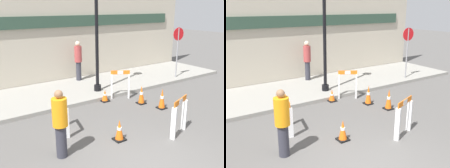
{
  "view_description": "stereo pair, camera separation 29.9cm",
  "coord_description": "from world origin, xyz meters",
  "views": [
    {
      "loc": [
        -3.39,
        -3.36,
        3.45
      ],
      "look_at": [
        1.35,
        3.37,
        1.0
      ],
      "focal_mm": 42.0,
      "sensor_mm": 36.0,
      "label": 1
    },
    {
      "loc": [
        -3.14,
        -3.53,
        3.45
      ],
      "look_at": [
        1.35,
        3.37,
        1.0
      ],
      "focal_mm": 42.0,
      "sensor_mm": 36.0,
      "label": 2
    }
  ],
  "objects": [
    {
      "name": "traffic_cone_2",
      "position": [
        2.99,
        2.66,
        0.35
      ],
      "size": [
        0.3,
        0.3,
        0.72
      ],
      "color": "black",
      "rests_on": "ground_plane"
    },
    {
      "name": "traffic_cone_0",
      "position": [
        2.71,
        3.43,
        0.34
      ],
      "size": [
        0.3,
        0.3,
        0.7
      ],
      "color": "black",
      "rests_on": "ground_plane"
    },
    {
      "name": "barricade_2",
      "position": [
        2.43,
        4.35,
        0.59
      ],
      "size": [
        0.69,
        0.49,
        1.11
      ],
      "rotation": [
        0.0,
        0.0,
        8.87
      ],
      "color": "white",
      "rests_on": "ground_plane"
    },
    {
      "name": "traffic_cone_3",
      "position": [
        1.75,
        4.4,
        0.22
      ],
      "size": [
        0.3,
        0.3,
        0.46
      ],
      "color": "black",
      "rests_on": "ground_plane"
    },
    {
      "name": "barricade_0",
      "position": [
        -0.6,
        2.94,
        0.54
      ],
      "size": [
        0.3,
        0.77,
        1.02
      ],
      "rotation": [
        0.0,
        0.0,
        4.48
      ],
      "color": "white",
      "rests_on": "ground_plane"
    },
    {
      "name": "traffic_cone_1",
      "position": [
        0.41,
        1.69,
        0.28
      ],
      "size": [
        0.3,
        0.3,
        0.58
      ],
      "color": "black",
      "rests_on": "ground_plane"
    },
    {
      "name": "person_pedestrian",
      "position": [
        2.13,
        7.16,
        1.12
      ],
      "size": [
        0.42,
        0.42,
        1.81
      ],
      "rotation": [
        0.0,
        0.0,
        3.46
      ],
      "color": "#33333D",
      "rests_on": "sidewalk_slab"
    },
    {
      "name": "sidewalk_slab",
      "position": [
        0.0,
        6.1,
        0.07
      ],
      "size": [
        18.0,
        3.2,
        0.14
      ],
      "color": "gray",
      "rests_on": "ground_plane"
    },
    {
      "name": "barricade_1",
      "position": [
        1.96,
        1.01,
        0.57
      ],
      "size": [
        0.82,
        0.39,
        1.07
      ],
      "rotation": [
        0.0,
        0.0,
        6.61
      ],
      "color": "white",
      "rests_on": "ground_plane"
    },
    {
      "name": "person_worker",
      "position": [
        -1.19,
        1.83,
        0.89
      ],
      "size": [
        0.46,
        0.46,
        1.67
      ],
      "rotation": [
        0.0,
        0.0,
        0.39
      ],
      "color": "#33333D",
      "rests_on": "ground_plane"
    },
    {
      "name": "storefront_facade",
      "position": [
        0.0,
        7.77,
        2.75
      ],
      "size": [
        18.0,
        0.22,
        5.5
      ],
      "color": "#BCB29E",
      "rests_on": "ground_plane"
    },
    {
      "name": "stop_sign",
      "position": [
        6.26,
        4.95,
        1.72
      ],
      "size": [
        0.6,
        0.1,
        2.37
      ],
      "rotation": [
        0.0,
        0.0,
        3.02
      ],
      "color": "gray",
      "rests_on": "sidewalk_slab"
    },
    {
      "name": "streetlamp_post",
      "position": [
        2.0,
        5.31,
        3.5
      ],
      "size": [
        0.44,
        0.44,
        5.24
      ],
      "color": "black",
      "rests_on": "sidewalk_slab"
    }
  ]
}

